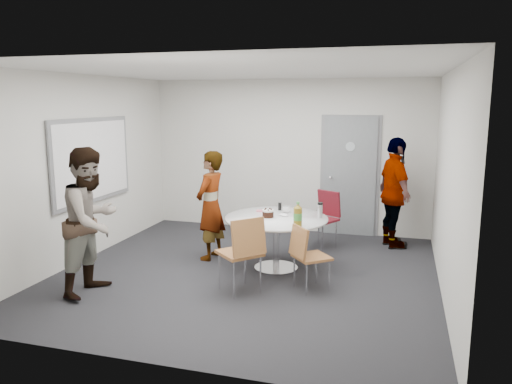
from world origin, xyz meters
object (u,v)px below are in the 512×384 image
(person_left, at_px, (91,221))
(chair_near_right, at_px, (306,252))
(chair_near_left, at_px, (244,247))
(person_main, at_px, (211,205))
(chair_far, at_px, (324,213))
(person_right, at_px, (395,193))
(table, at_px, (278,225))
(door, at_px, (350,177))
(whiteboard, at_px, (93,160))

(person_left, bearing_deg, chair_near_right, -68.82)
(chair_near_left, distance_m, person_main, 1.51)
(chair_far, bearing_deg, person_right, -133.93)
(table, distance_m, person_left, 2.45)
(door, bearing_deg, chair_near_left, -106.11)
(table, distance_m, person_main, 1.10)
(chair_near_right, relative_size, chair_far, 0.90)
(table, bearing_deg, person_right, 46.12)
(table, distance_m, chair_near_right, 0.87)
(table, xyz_separation_m, person_left, (-1.96, -1.44, 0.25))
(table, xyz_separation_m, chair_near_left, (-0.18, -1.00, -0.05))
(whiteboard, relative_size, chair_near_left, 1.97)
(door, relative_size, chair_near_left, 2.20)
(table, relative_size, chair_far, 1.56)
(chair_near_right, distance_m, person_left, 2.63)
(person_main, relative_size, person_left, 0.90)
(chair_near_left, bearing_deg, door, 26.00)
(person_main, xyz_separation_m, person_left, (-0.89, -1.64, 0.09))
(chair_near_right, bearing_deg, whiteboard, -139.42)
(person_left, bearing_deg, person_main, -24.43)
(chair_near_right, bearing_deg, person_left, -112.65)
(chair_near_left, bearing_deg, chair_far, 26.35)
(chair_far, bearing_deg, door, -78.11)
(whiteboard, height_order, chair_far, whiteboard)
(chair_near_right, height_order, person_left, person_left)
(table, bearing_deg, chair_near_right, -52.07)
(table, xyz_separation_m, person_main, (-1.07, 0.20, 0.16))
(door, distance_m, chair_near_right, 2.91)
(door, distance_m, whiteboard, 4.25)
(chair_near_left, height_order, person_left, person_left)
(table, distance_m, chair_near_left, 1.02)
(whiteboard, distance_m, chair_near_right, 3.52)
(door, bearing_deg, person_main, -132.56)
(door, xyz_separation_m, person_left, (-2.70, -3.62, -0.13))
(door, relative_size, person_main, 1.32)
(chair_far, bearing_deg, person_main, 63.13)
(chair_near_left, height_order, person_main, person_main)
(person_main, relative_size, person_right, 0.91)
(person_main, distance_m, person_right, 2.93)
(person_main, distance_m, person_left, 1.87)
(door, relative_size, person_left, 1.19)
(chair_near_left, bearing_deg, chair_near_right, -22.89)
(chair_near_left, distance_m, chair_far, 2.33)
(whiteboard, relative_size, person_right, 1.08)
(table, relative_size, chair_near_left, 1.47)
(person_right, bearing_deg, table, 113.29)
(person_main, bearing_deg, chair_far, 132.62)
(whiteboard, bearing_deg, table, 2.11)
(door, distance_m, person_right, 0.99)
(chair_far, relative_size, person_right, 0.52)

